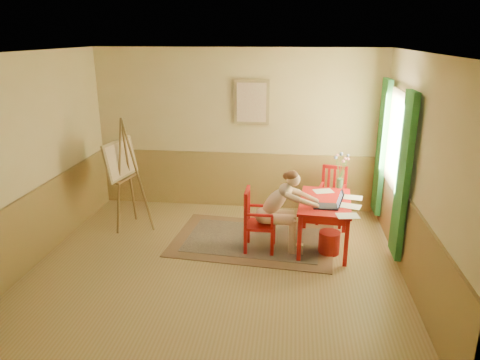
# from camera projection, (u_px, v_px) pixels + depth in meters

# --- Properties ---
(room) EXTENTS (5.04, 4.54, 2.84)m
(room) POSITION_uv_depth(u_px,v_px,m) (215.00, 167.00, 5.68)
(room) COLOR #A48A56
(room) RESTS_ON ground
(wainscot) EXTENTS (5.00, 4.50, 1.00)m
(wainscot) POSITION_uv_depth(u_px,v_px,m) (225.00, 209.00, 6.71)
(wainscot) COLOR #A68A50
(wainscot) RESTS_ON room
(window) EXTENTS (0.12, 2.01, 2.20)m
(window) POSITION_uv_depth(u_px,v_px,m) (393.00, 154.00, 6.46)
(window) COLOR white
(window) RESTS_ON room
(wall_portrait) EXTENTS (0.60, 0.05, 0.76)m
(wall_portrait) POSITION_uv_depth(u_px,v_px,m) (252.00, 102.00, 7.57)
(wall_portrait) COLOR #9B8659
(wall_portrait) RESTS_ON room
(rug) EXTENTS (2.53, 1.80, 0.02)m
(rug) POSITION_uv_depth(u_px,v_px,m) (253.00, 240.00, 6.82)
(rug) COLOR #8C7251
(rug) RESTS_ON room
(table) EXTENTS (0.82, 1.26, 0.72)m
(table) POSITION_uv_depth(u_px,v_px,m) (325.00, 206.00, 6.46)
(table) COLOR red
(table) RESTS_ON room
(chair_left) EXTENTS (0.43, 0.41, 0.93)m
(chair_left) POSITION_uv_depth(u_px,v_px,m) (257.00, 220.00, 6.40)
(chair_left) COLOR red
(chair_left) RESTS_ON room
(chair_back) EXTENTS (0.50, 0.52, 0.94)m
(chair_back) POSITION_uv_depth(u_px,v_px,m) (332.00, 195.00, 7.37)
(chair_back) COLOR red
(chair_back) RESTS_ON room
(figure) EXTENTS (0.90, 0.39, 1.22)m
(figure) POSITION_uv_depth(u_px,v_px,m) (281.00, 207.00, 6.30)
(figure) COLOR beige
(figure) RESTS_ON room
(laptop) EXTENTS (0.40, 0.24, 0.24)m
(laptop) POSITION_uv_depth(u_px,v_px,m) (330.00, 204.00, 6.17)
(laptop) COLOR #1E2338
(laptop) RESTS_ON table
(papers) EXTENTS (0.74, 1.22, 0.00)m
(papers) POSITION_uv_depth(u_px,v_px,m) (343.00, 202.00, 6.37)
(papers) COLOR white
(papers) RESTS_ON table
(vase) EXTENTS (0.26, 0.27, 0.56)m
(vase) POSITION_uv_depth(u_px,v_px,m) (341.00, 172.00, 6.90)
(vase) COLOR #3F724C
(vase) RESTS_ON table
(wastebasket) EXTENTS (0.38, 0.38, 0.32)m
(wastebasket) POSITION_uv_depth(u_px,v_px,m) (329.00, 242.00, 6.40)
(wastebasket) COLOR #AC2721
(wastebasket) RESTS_ON room
(easel) EXTENTS (0.66, 0.81, 1.80)m
(easel) POSITION_uv_depth(u_px,v_px,m) (123.00, 164.00, 7.00)
(easel) COLOR brown
(easel) RESTS_ON room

